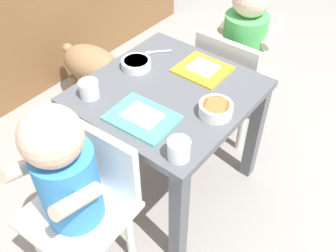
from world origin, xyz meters
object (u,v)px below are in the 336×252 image
dining_table (168,110)px  food_tray_right (203,69)px  food_tray_left (142,117)px  veggie_bowl_near (136,63)px  seated_child_left (70,179)px  veggie_bowl_far (216,109)px  water_cup_left (179,151)px  dog (95,66)px  water_cup_right (89,90)px  seated_child_right (242,46)px  spoon_by_left_tray (155,52)px

dining_table → food_tray_right: size_ratio=3.14×
food_tray_left → veggie_bowl_near: veggie_bowl_near is taller
seated_child_left → veggie_bowl_far: bearing=-22.6°
water_cup_left → seated_child_left: bearing=138.0°
dog → food_tray_left: (-0.35, -0.62, 0.27)m
dining_table → seated_child_left: (-0.43, -0.01, 0.06)m
dining_table → food_tray_left: 0.19m
dining_table → water_cup_right: (-0.18, 0.17, 0.11)m
seated_child_left → veggie_bowl_far: seated_child_left is taller
water_cup_right → veggie_bowl_far: 0.40m
seated_child_left → food_tray_right: 0.59m
dog → veggie_bowl_far: veggie_bowl_far is taller
seated_child_right → veggie_bowl_far: seated_child_right is taller
seated_child_right → seated_child_left: bearing=178.7°
dining_table → seated_child_right: size_ratio=0.77×
food_tray_right → dog: bearing=87.0°
seated_child_left → water_cup_left: 0.30m
dining_table → seated_child_right: 0.43m
dining_table → veggie_bowl_near: (0.03, 0.16, 0.11)m
spoon_by_left_tray → veggie_bowl_near: bearing=-175.3°
water_cup_left → dining_table: bearing=43.9°
seated_child_right → food_tray_left: size_ratio=3.38×
dining_table → spoon_by_left_tray: (0.14, 0.17, 0.09)m
seated_child_left → veggie_bowl_near: seated_child_left is taller
dining_table → spoon_by_left_tray: 0.24m
seated_child_right → veggie_bowl_far: bearing=-160.3°
water_cup_left → veggie_bowl_far: (0.21, 0.02, -0.00)m
food_tray_left → water_cup_right: (-0.02, 0.20, 0.02)m
water_cup_right → dog: bearing=48.4°
spoon_by_left_tray → food_tray_left: bearing=-146.4°
water_cup_right → seated_child_left: bearing=-143.7°
food_tray_left → veggie_bowl_near: (0.19, 0.19, 0.01)m
seated_child_right → water_cup_left: 0.67m
food_tray_right → food_tray_left: bearing=180.0°
veggie_bowl_near → spoon_by_left_tray: 0.12m
seated_child_left → water_cup_right: 0.31m
water_cup_left → veggie_bowl_near: size_ratio=0.60×
dining_table → spoon_by_left_tray: bearing=50.2°
veggie_bowl_far → veggie_bowl_near: (0.04, 0.35, -0.00)m
dining_table → veggie_bowl_near: 0.20m
dog → food_tray_right: size_ratio=2.47×
seated_child_right → dog: seated_child_right is taller
food_tray_left → veggie_bowl_far: veggie_bowl_far is taller
dog → veggie_bowl_far: bearing=-104.2°
seated_child_right → dog: (-0.24, 0.62, -0.23)m
seated_child_left → dog: (0.62, 0.60, -0.23)m
dining_table → water_cup_right: 0.27m
dog → food_tray_left: 0.76m
food_tray_left → veggie_bowl_far: bearing=-46.2°
seated_child_left → food_tray_left: (0.27, -0.02, 0.04)m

